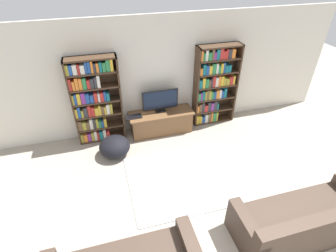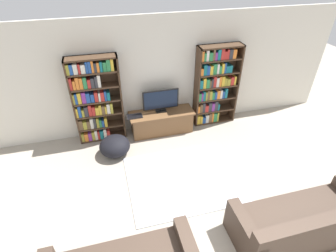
{
  "view_description": "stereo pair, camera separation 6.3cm",
  "coord_description": "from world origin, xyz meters",
  "px_view_note": "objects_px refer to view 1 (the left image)",
  "views": [
    {
      "loc": [
        -1.14,
        -1.05,
        3.69
      ],
      "look_at": [
        0.03,
        3.1,
        0.7
      ],
      "focal_mm": 28.0,
      "sensor_mm": 36.0,
      "label": 1
    },
    {
      "loc": [
        -1.08,
        -1.07,
        3.69
      ],
      "look_at": [
        0.03,
        3.1,
        0.7
      ],
      "focal_mm": 28.0,
      "sensor_mm": 36.0,
      "label": 2
    }
  ],
  "objects_px": {
    "bookshelf_right": "(213,85)",
    "tv_stand": "(161,122)",
    "bookshelf_left": "(94,100)",
    "couch_right_sofa": "(303,221)",
    "beanbag_ottoman": "(115,146)",
    "television": "(160,100)",
    "laptop": "(134,116)"
  },
  "relations": [
    {
      "from": "bookshelf_right",
      "to": "tv_stand",
      "type": "bearing_deg",
      "value": -174.18
    },
    {
      "from": "bookshelf_left",
      "to": "couch_right_sofa",
      "type": "bearing_deg",
      "value": -49.88
    },
    {
      "from": "bookshelf_right",
      "to": "beanbag_ottoman",
      "type": "xyz_separation_m",
      "value": [
        -2.46,
        -0.68,
        -0.79
      ]
    },
    {
      "from": "bookshelf_left",
      "to": "television",
      "type": "height_order",
      "value": "bookshelf_left"
    },
    {
      "from": "television",
      "to": "laptop",
      "type": "relative_size",
      "value": 2.41
    },
    {
      "from": "bookshelf_right",
      "to": "bookshelf_left",
      "type": "bearing_deg",
      "value": 179.99
    },
    {
      "from": "bookshelf_left",
      "to": "bookshelf_right",
      "type": "bearing_deg",
      "value": -0.01
    },
    {
      "from": "television",
      "to": "couch_right_sofa",
      "type": "distance_m",
      "value": 3.57
    },
    {
      "from": "beanbag_ottoman",
      "to": "television",
      "type": "bearing_deg",
      "value": 27.7
    },
    {
      "from": "laptop",
      "to": "beanbag_ottoman",
      "type": "distance_m",
      "value": 0.82
    },
    {
      "from": "tv_stand",
      "to": "television",
      "type": "xyz_separation_m",
      "value": [
        0.0,
        0.06,
        0.55
      ]
    },
    {
      "from": "bookshelf_right",
      "to": "tv_stand",
      "type": "xyz_separation_m",
      "value": [
        -1.31,
        -0.13,
        -0.73
      ]
    },
    {
      "from": "tv_stand",
      "to": "bookshelf_right",
      "type": "bearing_deg",
      "value": 5.82
    },
    {
      "from": "bookshelf_right",
      "to": "beanbag_ottoman",
      "type": "distance_m",
      "value": 2.67
    },
    {
      "from": "bookshelf_right",
      "to": "laptop",
      "type": "xyz_separation_m",
      "value": [
        -1.93,
        -0.15,
        -0.46
      ]
    },
    {
      "from": "bookshelf_left",
      "to": "beanbag_ottoman",
      "type": "xyz_separation_m",
      "value": [
        0.27,
        -0.68,
        -0.78
      ]
    },
    {
      "from": "laptop",
      "to": "beanbag_ottoman",
      "type": "height_order",
      "value": "laptop"
    },
    {
      "from": "television",
      "to": "laptop",
      "type": "xyz_separation_m",
      "value": [
        -0.62,
        -0.08,
        -0.27
      ]
    },
    {
      "from": "tv_stand",
      "to": "television",
      "type": "bearing_deg",
      "value": 90.0
    },
    {
      "from": "bookshelf_left",
      "to": "beanbag_ottoman",
      "type": "relative_size",
      "value": 3.0
    },
    {
      "from": "bookshelf_left",
      "to": "bookshelf_right",
      "type": "distance_m",
      "value": 2.73
    },
    {
      "from": "tv_stand",
      "to": "couch_right_sofa",
      "type": "height_order",
      "value": "couch_right_sofa"
    },
    {
      "from": "couch_right_sofa",
      "to": "television",
      "type": "bearing_deg",
      "value": 112.99
    },
    {
      "from": "laptop",
      "to": "tv_stand",
      "type": "bearing_deg",
      "value": 1.73
    },
    {
      "from": "bookshelf_left",
      "to": "beanbag_ottoman",
      "type": "bearing_deg",
      "value": -68.4
    },
    {
      "from": "laptop",
      "to": "couch_right_sofa",
      "type": "bearing_deg",
      "value": -57.75
    },
    {
      "from": "bookshelf_right",
      "to": "beanbag_ottoman",
      "type": "relative_size",
      "value": 3.0
    },
    {
      "from": "bookshelf_left",
      "to": "bookshelf_right",
      "type": "height_order",
      "value": "same"
    },
    {
      "from": "television",
      "to": "couch_right_sofa",
      "type": "xyz_separation_m",
      "value": [
        1.38,
        -3.25,
        -0.54
      ]
    },
    {
      "from": "bookshelf_left",
      "to": "television",
      "type": "bearing_deg",
      "value": -3.08
    },
    {
      "from": "couch_right_sofa",
      "to": "tv_stand",
      "type": "bearing_deg",
      "value": 113.35
    },
    {
      "from": "bookshelf_left",
      "to": "bookshelf_right",
      "type": "relative_size",
      "value": 1.0
    }
  ]
}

